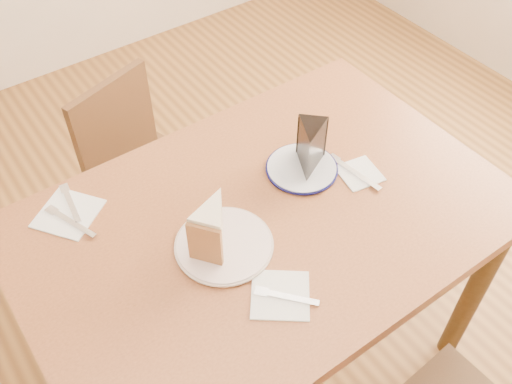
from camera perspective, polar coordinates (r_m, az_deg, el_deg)
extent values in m
plane|color=#553316|center=(2.03, 0.68, -16.16)|extent=(4.00, 4.00, 0.00)
cube|color=#5D2F19|center=(1.42, 0.94, -2.86)|extent=(1.20, 0.80, 0.04)
cylinder|color=#34200F|center=(1.86, 21.04, -9.20)|extent=(0.06, 0.06, 0.71)
cylinder|color=#34200F|center=(1.81, -20.22, -11.22)|extent=(0.06, 0.06, 0.71)
cylinder|color=#34200F|center=(2.11, 7.22, 2.95)|extent=(0.06, 0.06, 0.71)
cube|color=#392011|center=(1.97, -9.67, 0.57)|extent=(0.47, 0.47, 0.04)
cylinder|color=#392011|center=(2.28, -9.17, 1.02)|extent=(0.03, 0.03, 0.38)
cylinder|color=#392011|center=(2.16, -14.93, -3.91)|extent=(0.03, 0.03, 0.38)
cylinder|color=#392011|center=(2.13, -2.93, -2.68)|extent=(0.03, 0.03, 0.38)
cylinder|color=#392011|center=(1.99, -8.73, -8.28)|extent=(0.03, 0.03, 0.38)
cube|color=#392011|center=(1.95, -13.96, 6.52)|extent=(0.31, 0.12, 0.34)
cylinder|color=white|center=(1.34, -3.21, -5.32)|extent=(0.22, 0.22, 0.01)
cylinder|color=white|center=(1.51, 4.59, 2.37)|extent=(0.18, 0.18, 0.01)
cube|color=white|center=(1.27, 2.44, -10.24)|extent=(0.18, 0.18, 0.00)
cube|color=white|center=(1.52, 10.30, 1.84)|extent=(0.12, 0.12, 0.00)
cube|color=white|center=(1.48, -18.26, -2.05)|extent=(0.19, 0.19, 0.00)
cube|color=silver|center=(1.26, 3.16, -10.43)|extent=(0.10, 0.12, 0.00)
cube|color=silver|center=(1.52, 9.84, 1.95)|extent=(0.04, 0.17, 0.00)
cube|color=silver|center=(1.49, -18.04, -1.08)|extent=(0.03, 0.14, 0.00)
cube|color=silver|center=(1.45, -18.00, -2.86)|extent=(0.07, 0.15, 0.00)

